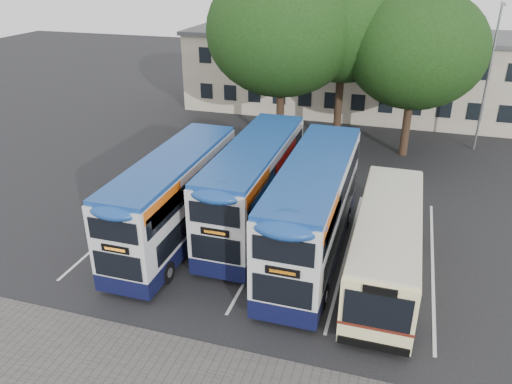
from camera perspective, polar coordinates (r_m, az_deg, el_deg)
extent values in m
plane|color=black|center=(17.82, 8.97, -15.00)|extent=(120.00, 120.00, 0.00)
cube|color=silver|center=(24.96, -14.22, -2.78)|extent=(0.12, 11.00, 0.01)
cube|color=silver|center=(23.47, -6.82, -4.03)|extent=(0.12, 11.00, 0.01)
cube|color=silver|center=(22.42, 1.45, -5.35)|extent=(0.12, 11.00, 0.01)
cube|color=silver|center=(21.89, 10.36, -6.64)|extent=(0.12, 11.00, 0.01)
cube|color=silver|center=(21.91, 19.53, -7.79)|extent=(0.12, 11.00, 0.01)
cube|color=#AB9D89|center=(41.48, 15.20, 12.75)|extent=(32.00, 8.00, 6.00)
cube|color=#4C4C4F|center=(40.97, 15.70, 16.90)|extent=(32.40, 8.40, 0.30)
cube|color=black|center=(37.87, 14.62, 9.63)|extent=(30.00, 0.06, 1.20)
cube|color=black|center=(37.25, 15.10, 13.76)|extent=(30.00, 0.06, 1.20)
cylinder|color=gray|center=(34.61, 24.91, 11.48)|extent=(0.14, 0.14, 9.00)
cube|color=gray|center=(33.99, 26.36, 18.80)|extent=(0.12, 0.80, 0.12)
cube|color=gray|center=(33.60, 26.43, 18.65)|extent=(0.25, 0.50, 0.12)
cylinder|color=black|center=(32.39, 2.79, 9.69)|extent=(0.50, 0.50, 5.43)
ellipsoid|color=black|center=(31.45, 2.97, 17.91)|extent=(9.17, 9.17, 7.80)
cylinder|color=black|center=(33.56, 9.41, 10.01)|extent=(0.50, 0.50, 5.52)
ellipsoid|color=black|center=(32.66, 10.03, 18.06)|extent=(7.85, 7.85, 6.67)
cylinder|color=black|center=(32.50, 16.90, 8.10)|extent=(0.50, 0.50, 4.81)
ellipsoid|color=black|center=(31.60, 17.87, 15.26)|extent=(8.14, 8.14, 6.92)
cube|color=black|center=(22.35, -9.03, -3.95)|extent=(2.23, 9.36, 0.71)
cube|color=silver|center=(21.56, -9.34, 0.08)|extent=(2.23, 9.36, 2.76)
cube|color=navy|center=(21.00, -9.61, 3.60)|extent=(2.18, 9.17, 0.27)
cube|color=black|center=(22.11, -8.90, -1.41)|extent=(2.27, 8.29, 0.89)
cube|color=black|center=(21.31, -9.45, 1.60)|extent=(2.27, 8.83, 0.80)
cube|color=#D55912|center=(18.16, -10.56, -1.15)|extent=(0.02, 2.85, 0.49)
cube|color=black|center=(18.03, -15.80, -6.30)|extent=(1.07, 0.06, 0.27)
cylinder|color=black|center=(24.99, -8.43, -1.06)|extent=(0.27, 0.89, 0.89)
cylinder|color=black|center=(24.26, -4.11, -1.69)|extent=(0.27, 0.89, 0.89)
cylinder|color=black|center=(20.62, -15.22, -7.90)|extent=(0.27, 0.89, 0.89)
cylinder|color=black|center=(19.72, -10.16, -9.01)|extent=(0.27, 0.89, 0.89)
cube|color=black|center=(23.10, -0.19, -2.53)|extent=(2.30, 9.65, 0.73)
cube|color=silver|center=(22.32, -0.20, 1.54)|extent=(2.30, 9.65, 2.85)
cube|color=navy|center=(21.77, -0.20, 5.08)|extent=(2.25, 9.45, 0.28)
cube|color=black|center=(22.89, 0.01, 0.02)|extent=(2.34, 8.54, 0.92)
cube|color=black|center=(22.07, -0.20, 3.07)|extent=(2.34, 9.09, 0.83)
cube|color=#D55912|center=(18.78, 0.31, 0.59)|extent=(0.02, 2.94, 0.51)
cube|color=black|center=(18.28, -4.72, -4.61)|extent=(1.10, 0.06, 0.28)
cylinder|color=black|center=(25.86, -0.55, 0.20)|extent=(0.28, 0.92, 0.92)
cylinder|color=black|center=(25.37, 3.93, -0.38)|extent=(0.28, 0.92, 0.92)
cylinder|color=black|center=(20.93, -5.52, -6.45)|extent=(0.28, 0.92, 0.92)
cylinder|color=black|center=(20.32, -0.04, -7.39)|extent=(0.28, 0.92, 0.92)
cube|color=#AA0E0B|center=(22.81, 3.47, 3.78)|extent=(0.02, 3.67, 0.78)
cube|color=black|center=(21.06, 6.33, -5.61)|extent=(2.38, 9.98, 0.76)
cube|color=silver|center=(20.18, 6.58, -1.09)|extent=(2.38, 9.98, 2.95)
cube|color=navy|center=(19.55, 6.80, 2.90)|extent=(2.33, 9.78, 0.29)
cube|color=black|center=(20.79, 6.62, -2.75)|extent=(2.42, 8.84, 0.95)
cube|color=black|center=(19.89, 6.68, 0.63)|extent=(2.42, 9.41, 0.86)
cube|color=#D55912|center=(16.59, 8.66, -2.78)|extent=(0.02, 3.04, 0.52)
cube|color=black|center=(15.96, 3.05, -9.10)|extent=(1.14, 0.06, 0.29)
cylinder|color=black|center=(23.82, 5.15, -2.19)|extent=(0.29, 0.95, 0.95)
cylinder|color=black|center=(23.54, 10.27, -2.87)|extent=(0.29, 0.95, 0.95)
cylinder|color=black|center=(18.69, 1.01, -10.61)|extent=(0.29, 0.95, 0.95)
cylinder|color=black|center=(18.33, 7.61, -11.67)|extent=(0.29, 0.95, 0.95)
cube|color=#FCECA8|center=(19.92, 14.70, -5.65)|extent=(2.32, 9.30, 2.37)
cube|color=beige|center=(19.33, 15.10, -2.52)|extent=(2.23, 8.93, 0.19)
cube|color=black|center=(20.13, 14.91, -4.03)|extent=(2.36, 7.44, 0.84)
cube|color=#601E13|center=(20.12, 14.58, -6.62)|extent=(2.35, 9.32, 0.11)
cube|color=black|center=(15.86, 13.71, -13.12)|extent=(2.05, 0.06, 1.21)
cylinder|color=black|center=(17.89, 10.24, -13.01)|extent=(0.28, 0.93, 0.93)
cylinder|color=black|center=(17.88, 17.11, -13.88)|extent=(0.28, 0.93, 0.93)
cylinder|color=black|center=(22.87, 12.26, -3.99)|extent=(0.28, 0.93, 0.93)
cylinder|color=black|center=(22.86, 17.50, -4.66)|extent=(0.28, 0.93, 0.93)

